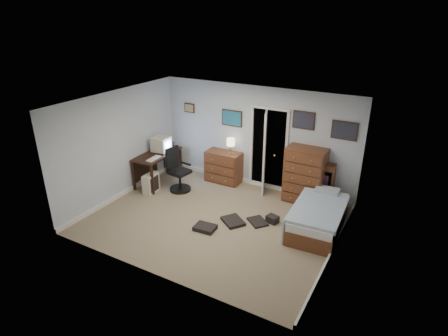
# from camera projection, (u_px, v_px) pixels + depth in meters

# --- Properties ---
(floor) EXTENTS (5.00, 4.00, 0.02)m
(floor) POSITION_uv_depth(u_px,v_px,m) (214.00, 220.00, 7.93)
(floor) COLOR gray
(floor) RESTS_ON ground
(computer_desk) EXTENTS (0.72, 1.41, 0.79)m
(computer_desk) POSITION_uv_depth(u_px,v_px,m) (155.00, 159.00, 9.45)
(computer_desk) COLOR black
(computer_desk) RESTS_ON floor
(crt_monitor) EXTENTS (0.43, 0.40, 0.38)m
(crt_monitor) POSITION_uv_depth(u_px,v_px,m) (161.00, 144.00, 9.38)
(crt_monitor) COLOR beige
(crt_monitor) RESTS_ON computer_desk
(keyboard) EXTENTS (0.18, 0.43, 0.03)m
(keyboard) POSITION_uv_depth(u_px,v_px,m) (154.00, 159.00, 8.98)
(keyboard) COLOR beige
(keyboard) RESTS_ON computer_desk
(pc_tower) EXTENTS (0.24, 0.45, 0.47)m
(pc_tower) POSITION_uv_depth(u_px,v_px,m) (151.00, 183.00, 9.03)
(pc_tower) COLOR beige
(pc_tower) RESTS_ON floor
(office_chair) EXTENTS (0.59, 0.59, 1.07)m
(office_chair) POSITION_uv_depth(u_px,v_px,m) (178.00, 174.00, 9.09)
(office_chair) COLOR black
(office_chair) RESTS_ON floor
(media_stack) EXTENTS (0.18, 0.18, 0.86)m
(media_stack) POSITION_uv_depth(u_px,v_px,m) (170.00, 157.00, 10.07)
(media_stack) COLOR maroon
(media_stack) RESTS_ON floor
(low_dresser) EXTENTS (0.91, 0.45, 0.80)m
(low_dresser) POSITION_uv_depth(u_px,v_px,m) (224.00, 167.00, 9.53)
(low_dresser) COLOR brown
(low_dresser) RESTS_ON floor
(table_lamp) EXTENTS (0.20, 0.20, 0.39)m
(table_lamp) POSITION_uv_depth(u_px,v_px,m) (231.00, 143.00, 9.17)
(table_lamp) COLOR gold
(table_lamp) RESTS_ON low_dresser
(doorway) EXTENTS (0.96, 1.12, 2.05)m
(doorway) POSITION_uv_depth(u_px,v_px,m) (273.00, 146.00, 9.19)
(doorway) COLOR black
(doorway) RESTS_ON floor
(tall_dresser) EXTENTS (0.89, 0.53, 1.30)m
(tall_dresser) POSITION_uv_depth(u_px,v_px,m) (305.00, 175.00, 8.46)
(tall_dresser) COLOR brown
(tall_dresser) RESTS_ON floor
(headboard_bookcase) EXTENTS (1.09, 0.31, 0.97)m
(headboard_bookcase) POSITION_uv_depth(u_px,v_px,m) (310.00, 180.00, 8.56)
(headboard_bookcase) COLOR brown
(headboard_bookcase) RESTS_ON floor
(bed) EXTENTS (1.05, 1.84, 0.59)m
(bed) POSITION_uv_depth(u_px,v_px,m) (318.00, 216.00, 7.52)
(bed) COLOR brown
(bed) RESTS_ON floor
(wall_posters) EXTENTS (4.38, 0.04, 0.60)m
(wall_posters) POSITION_uv_depth(u_px,v_px,m) (279.00, 121.00, 8.56)
(wall_posters) COLOR #331E11
(wall_posters) RESTS_ON floor
(floor_clutter) EXTENTS (1.44, 1.22, 0.15)m
(floor_clutter) POSITION_uv_depth(u_px,v_px,m) (236.00, 223.00, 7.73)
(floor_clutter) COLOR black
(floor_clutter) RESTS_ON floor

